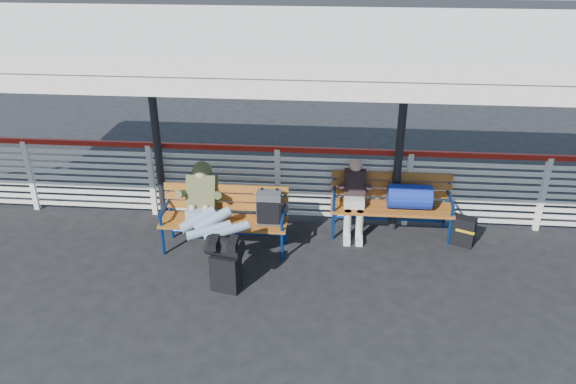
# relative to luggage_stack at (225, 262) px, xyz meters

# --- Properties ---
(ground) EXTENTS (60.00, 60.00, 0.00)m
(ground) POSITION_rel_luggage_stack_xyz_m (0.47, 0.04, -0.41)
(ground) COLOR black
(ground) RESTS_ON ground
(fence) EXTENTS (12.08, 0.08, 1.24)m
(fence) POSITION_rel_luggage_stack_xyz_m (0.47, 1.94, 0.25)
(fence) COLOR silver
(fence) RESTS_ON ground
(canopy) EXTENTS (12.60, 3.60, 3.16)m
(canopy) POSITION_rel_luggage_stack_xyz_m (0.47, 0.91, 2.63)
(canopy) COLOR silver
(canopy) RESTS_ON ground
(luggage_stack) EXTENTS (0.50, 0.36, 0.76)m
(luggage_stack) POSITION_rel_luggage_stack_xyz_m (0.00, 0.00, 0.00)
(luggage_stack) COLOR black
(luggage_stack) RESTS_ON ground
(bench_left) EXTENTS (1.80, 0.56, 0.94)m
(bench_left) POSITION_rel_luggage_stack_xyz_m (0.02, 1.03, 0.19)
(bench_left) COLOR #A0671F
(bench_left) RESTS_ON ground
(bench_right) EXTENTS (1.80, 0.56, 0.92)m
(bench_right) POSITION_rel_luggage_stack_xyz_m (2.34, 1.64, 0.20)
(bench_right) COLOR #A0671F
(bench_right) RESTS_ON ground
(traveler_man) EXTENTS (0.94, 1.63, 0.77)m
(traveler_man) POSITION_rel_luggage_stack_xyz_m (-0.35, 0.69, 0.27)
(traveler_man) COLOR #7B8EA6
(traveler_man) RESTS_ON ground
(companion_person) EXTENTS (0.32, 0.66, 1.15)m
(companion_person) POSITION_rel_luggage_stack_xyz_m (1.65, 1.60, 0.18)
(companion_person) COLOR #BAB8A8
(companion_person) RESTS_ON ground
(suitcase_side) EXTENTS (0.37, 0.31, 0.45)m
(suitcase_side) POSITION_rel_luggage_stack_xyz_m (3.25, 1.39, -0.19)
(suitcase_side) COLOR black
(suitcase_side) RESTS_ON ground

